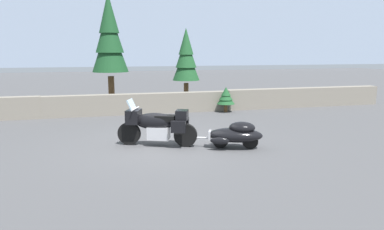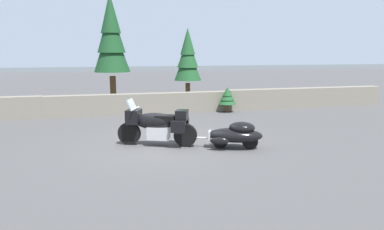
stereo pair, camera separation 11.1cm
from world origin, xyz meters
The scene contains 8 objects.
ground_plane centered at (0.00, 0.00, 0.00)m, with size 80.00×80.00×0.00m, color #4C4C4F.
stone_guard_wall centered at (0.42, 5.37, 0.45)m, with size 24.00×0.52×0.93m.
distant_ridgeline centered at (0.00, 95.36, 8.00)m, with size 240.00×80.00×16.00m, color #99A8BF.
touring_motorcycle centered at (-0.15, -0.07, 0.62)m, with size 2.19×1.25×1.33m.
car_shaped_trailer centered at (1.93, -0.92, 0.41)m, with size 2.17×1.22×0.76m.
pine_tree_tall centered at (-1.13, 7.12, 3.32)m, with size 1.65×1.65×5.31m.
pine_tree_secondary centered at (2.56, 7.44, 2.39)m, with size 1.35×1.35×3.82m.
pine_sapling_near centered at (3.75, 4.88, 0.70)m, with size 0.79×0.79×1.12m.
Camera 2 is at (-1.58, -9.95, 2.67)m, focal length 33.30 mm.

